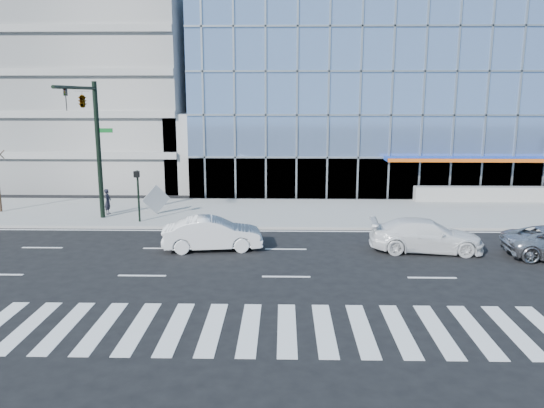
{
  "coord_description": "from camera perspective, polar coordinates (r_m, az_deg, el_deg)",
  "views": [
    {
      "loc": [
        -0.13,
        -24.85,
        7.36
      ],
      "look_at": [
        -0.74,
        3.0,
        1.63
      ],
      "focal_mm": 35.0,
      "sensor_mm": 36.0,
      "label": 1
    }
  ],
  "objects": [
    {
      "name": "parking_garage",
      "position": [
        54.66,
        -20.68,
        13.66
      ],
      "size": [
        24.0,
        24.0,
        20.0
      ],
      "primitive_type": "cube",
      "color": "gray",
      "rests_on": "ground"
    },
    {
      "name": "tilted_panel",
      "position": [
        33.4,
        -12.34,
        0.49
      ],
      "size": [
        1.51,
        1.15,
        1.84
      ],
      "primitive_type": "cube",
      "rotation": [
        0.0,
        0.81,
        0.64
      ],
      "color": "#AAAAAA",
      "rests_on": "sidewalk"
    },
    {
      "name": "white_suv",
      "position": [
        26.46,
        16.21,
        -3.27
      ],
      "size": [
        5.49,
        2.61,
        1.55
      ],
      "primitive_type": "imported",
      "rotation": [
        0.0,
        0.0,
        1.49
      ],
      "color": "white",
      "rests_on": "ground"
    },
    {
      "name": "ped_signal_post",
      "position": [
        31.38,
        -14.24,
        1.68
      ],
      "size": [
        0.3,
        0.33,
        3.0
      ],
      "color": "black",
      "rests_on": "sidewalk"
    },
    {
      "name": "white_sedan",
      "position": [
        25.84,
        -6.42,
        -3.19
      ],
      "size": [
        4.96,
        2.27,
        1.58
      ],
      "primitive_type": "imported",
      "rotation": [
        0.0,
        0.0,
        1.7
      ],
      "color": "silver",
      "rests_on": "ground"
    },
    {
      "name": "sidewalk",
      "position": [
        33.65,
        1.44,
        -0.89
      ],
      "size": [
        120.0,
        8.0,
        0.15
      ],
      "primitive_type": "cube",
      "color": "gray",
      "rests_on": "ground"
    },
    {
      "name": "ramp_block",
      "position": [
        43.47,
        -6.55,
        5.78
      ],
      "size": [
        6.0,
        8.0,
        6.0
      ],
      "primitive_type": "cube",
      "color": "gray",
      "rests_on": "ground"
    },
    {
      "name": "traffic_signal",
      "position": [
        31.38,
        -19.24,
        8.8
      ],
      "size": [
        1.14,
        5.74,
        8.0
      ],
      "color": "black",
      "rests_on": "sidewalk"
    },
    {
      "name": "pedestrian",
      "position": [
        34.17,
        -17.25,
        0.25
      ],
      "size": [
        0.39,
        0.58,
        1.57
      ],
      "primitive_type": "imported",
      "rotation": [
        0.0,
        0.0,
        1.55
      ],
      "color": "black",
      "rests_on": "sidewalk"
    },
    {
      "name": "theatre_building",
      "position": [
        52.78,
        17.12,
        11.27
      ],
      "size": [
        42.0,
        26.0,
        15.0
      ],
      "primitive_type": "cube",
      "color": "#7B9ACD",
      "rests_on": "ground"
    },
    {
      "name": "ground",
      "position": [
        25.92,
        1.5,
        -4.88
      ],
      "size": [
        160.0,
        160.0,
        0.0
      ],
      "primitive_type": "plane",
      "color": "black",
      "rests_on": "ground"
    }
  ]
}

